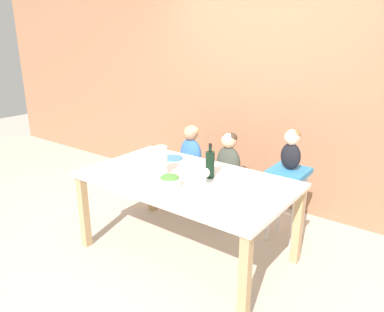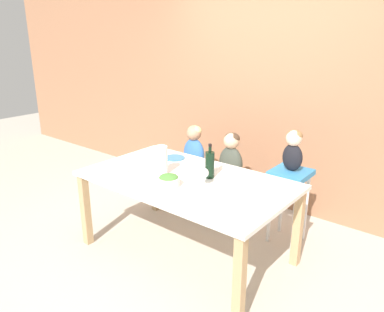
% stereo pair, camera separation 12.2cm
% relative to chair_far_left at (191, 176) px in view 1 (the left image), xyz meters
% --- Properties ---
extents(ground_plane, '(14.00, 14.00, 0.00)m').
position_rel_chair_far_left_xyz_m(ground_plane, '(0.54, -0.79, -0.39)').
color(ground_plane, '#BCB2A3').
extents(wall_back, '(10.00, 0.06, 2.70)m').
position_rel_chair_far_left_xyz_m(wall_back, '(0.54, 0.68, 0.96)').
color(wall_back, '#9E6B4C').
rests_on(wall_back, ground_plane).
extents(dining_table, '(1.82, 1.05, 0.75)m').
position_rel_chair_far_left_xyz_m(dining_table, '(0.54, -0.79, 0.27)').
color(dining_table, white).
rests_on(dining_table, ground_plane).
extents(chair_far_left, '(0.40, 0.41, 0.47)m').
position_rel_chair_far_left_xyz_m(chair_far_left, '(0.00, 0.00, 0.00)').
color(chair_far_left, silver).
rests_on(chair_far_left, ground_plane).
extents(chair_far_center, '(0.40, 0.41, 0.47)m').
position_rel_chair_far_left_xyz_m(chair_far_center, '(0.49, 0.00, 0.00)').
color(chair_far_center, silver).
rests_on(chair_far_center, ground_plane).
extents(chair_right_highchair, '(0.34, 0.35, 0.73)m').
position_rel_chair_far_left_xyz_m(chair_right_highchair, '(1.15, 0.00, 0.17)').
color(chair_right_highchair, silver).
rests_on(chair_right_highchair, ground_plane).
extents(person_child_left, '(0.27, 0.17, 0.51)m').
position_rel_chair_far_left_xyz_m(person_child_left, '(-0.00, 0.00, 0.34)').
color(person_child_left, '#3366B2').
rests_on(person_child_left, chair_far_left).
extents(person_child_center, '(0.27, 0.17, 0.51)m').
position_rel_chair_far_left_xyz_m(person_child_center, '(0.49, 0.00, 0.34)').
color(person_child_center, '#3D4238').
rests_on(person_child_center, chair_far_center).
extents(person_baby_right, '(0.19, 0.15, 0.39)m').
position_rel_chair_far_left_xyz_m(person_baby_right, '(1.15, 0.00, 0.56)').
color(person_baby_right, black).
rests_on(person_baby_right, chair_right_highchair).
extents(wine_bottle, '(0.08, 0.08, 0.30)m').
position_rel_chair_far_left_xyz_m(wine_bottle, '(0.70, -0.65, 0.48)').
color(wine_bottle, black).
rests_on(wine_bottle, dining_table).
extents(paper_towel_roll, '(0.11, 0.11, 0.26)m').
position_rel_chair_far_left_xyz_m(paper_towel_roll, '(0.31, -0.85, 0.48)').
color(paper_towel_roll, white).
rests_on(paper_towel_roll, dining_table).
extents(wine_glass_near, '(0.08, 0.08, 0.15)m').
position_rel_chair_far_left_xyz_m(wine_glass_near, '(0.77, -0.83, 0.46)').
color(wine_glass_near, white).
rests_on(wine_glass_near, dining_table).
extents(salad_bowl_large, '(0.18, 0.18, 0.10)m').
position_rel_chair_far_left_xyz_m(salad_bowl_large, '(0.54, -1.01, 0.40)').
color(salad_bowl_large, silver).
rests_on(salad_bowl_large, dining_table).
extents(dinner_plate_front_left, '(0.21, 0.21, 0.01)m').
position_rel_chair_far_left_xyz_m(dinner_plate_front_left, '(-0.03, -1.07, 0.36)').
color(dinner_plate_front_left, silver).
rests_on(dinner_plate_front_left, dining_table).
extents(dinner_plate_back_left, '(0.21, 0.21, 0.01)m').
position_rel_chair_far_left_xyz_m(dinner_plate_back_left, '(0.11, -0.45, 0.36)').
color(dinner_plate_back_left, teal).
rests_on(dinner_plate_back_left, dining_table).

